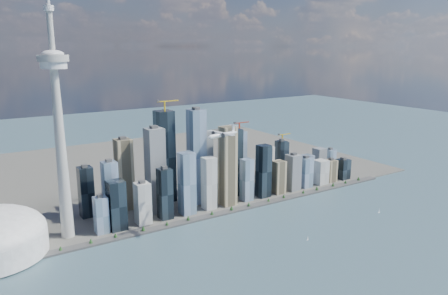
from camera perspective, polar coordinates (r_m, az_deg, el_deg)
ground at (r=815.79m, az=7.63°, el=-14.51°), size 4000.00×4000.00×0.00m
seawall at (r=1000.41m, az=-1.69°, el=-8.90°), size 1100.00×22.00×4.00m
land at (r=1386.53m, az=-11.26°, el=-2.87°), size 1400.00×900.00×3.00m
shoreline_trees at (r=997.90m, az=-1.69°, el=-8.54°), size 960.53×7.20×8.80m
skyscraper_cluster at (r=1075.21m, az=-1.35°, el=-3.06°), size 736.00×142.00×250.62m
needle_tower at (r=886.90m, az=-20.81°, el=3.11°), size 56.00×56.00×550.50m
airplane at (r=856.13m, az=-0.21°, el=1.75°), size 80.04×71.15×19.58m
sailboat_west at (r=903.01m, az=10.87°, el=-11.59°), size 6.61×3.97×9.41m
sailboat_east at (r=1084.25m, az=19.60°, el=-7.83°), size 7.64×4.61×10.89m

